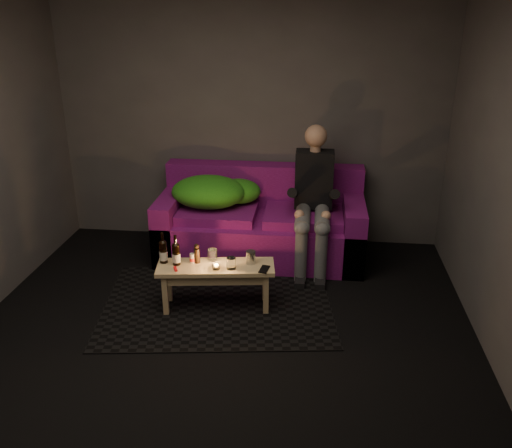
{
  "coord_description": "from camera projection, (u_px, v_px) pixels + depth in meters",
  "views": [
    {
      "loc": [
        0.68,
        -3.26,
        2.43
      ],
      "look_at": [
        0.16,
        1.39,
        0.51
      ],
      "focal_mm": 38.0,
      "sensor_mm": 36.0,
      "label": 1
    }
  ],
  "objects": [
    {
      "name": "salt_shaker",
      "position": [
        192.0,
        258.0,
        4.53
      ],
      "size": [
        0.05,
        0.05,
        0.09
      ],
      "primitive_type": "cylinder",
      "rotation": [
        0.0,
        0.0,
        0.2
      ],
      "color": "silver",
      "rests_on": "coffee_table"
    },
    {
      "name": "pepper_mill",
      "position": [
        197.0,
        256.0,
        4.52
      ],
      "size": [
        0.06,
        0.06,
        0.13
      ],
      "primitive_type": "cylinder",
      "rotation": [
        0.0,
        0.0,
        -0.4
      ],
      "color": "black",
      "rests_on": "coffee_table"
    },
    {
      "name": "rug",
      "position": [
        218.0,
        303.0,
        4.69
      ],
      "size": [
        2.12,
        1.66,
        0.01
      ],
      "primitive_type": "cube",
      "rotation": [
        0.0,
        0.0,
        0.13
      ],
      "color": "black",
      "rests_on": "floor"
    },
    {
      "name": "red_lighter",
      "position": [
        175.0,
        269.0,
        4.43
      ],
      "size": [
        0.05,
        0.08,
        0.01
      ],
      "primitive_type": "cube",
      "rotation": [
        0.0,
        0.0,
        0.4
      ],
      "color": "red",
      "rests_on": "coffee_table"
    },
    {
      "name": "room",
      "position": [
        219.0,
        123.0,
        3.79
      ],
      "size": [
        4.5,
        4.5,
        4.5
      ],
      "color": "silver",
      "rests_on": "ground"
    },
    {
      "name": "smartphone",
      "position": [
        264.0,
        269.0,
        4.42
      ],
      "size": [
        0.09,
        0.15,
        0.01
      ],
      "primitive_type": "cube",
      "rotation": [
        0.0,
        0.0,
        -0.16
      ],
      "color": "black",
      "rests_on": "coffee_table"
    },
    {
      "name": "coffee_table",
      "position": [
        216.0,
        273.0,
        4.53
      ],
      "size": [
        1.01,
        0.44,
        0.4
      ],
      "rotation": [
        0.0,
        0.0,
        0.13
      ],
      "color": "#DCBF80",
      "rests_on": "rug"
    },
    {
      "name": "steel_cup",
      "position": [
        251.0,
        257.0,
        4.52
      ],
      "size": [
        0.1,
        0.1,
        0.11
      ],
      "primitive_type": "cylinder",
      "rotation": [
        0.0,
        0.0,
        -0.25
      ],
      "color": "#ACAEB2",
      "rests_on": "coffee_table"
    },
    {
      "name": "tumbler_front",
      "position": [
        231.0,
        263.0,
        4.43
      ],
      "size": [
        0.1,
        0.1,
        0.1
      ],
      "primitive_type": "cylinder",
      "rotation": [
        0.0,
        0.0,
        -0.27
      ],
      "color": "white",
      "rests_on": "coffee_table"
    },
    {
      "name": "beer_bottle_b",
      "position": [
        176.0,
        254.0,
        4.48
      ],
      "size": [
        0.07,
        0.07,
        0.26
      ],
      "color": "black",
      "rests_on": "coffee_table"
    },
    {
      "name": "sofa",
      "position": [
        261.0,
        225.0,
        5.52
      ],
      "size": [
        2.04,
        0.92,
        0.88
      ],
      "color": "#670D59",
      "rests_on": "floor"
    },
    {
      "name": "beer_bottle_a",
      "position": [
        163.0,
        252.0,
        4.51
      ],
      "size": [
        0.07,
        0.07,
        0.27
      ],
      "color": "black",
      "rests_on": "coffee_table"
    },
    {
      "name": "tealight",
      "position": [
        216.0,
        266.0,
        4.43
      ],
      "size": [
        0.07,
        0.07,
        0.05
      ],
      "color": "white",
      "rests_on": "coffee_table"
    },
    {
      "name": "person",
      "position": [
        313.0,
        197.0,
        5.17
      ],
      "size": [
        0.37,
        0.85,
        1.36
      ],
      "color": "black",
      "rests_on": "sofa"
    },
    {
      "name": "green_blanket",
      "position": [
        214.0,
        192.0,
        5.43
      ],
      "size": [
        0.9,
        0.61,
        0.31
      ],
      "color": "#207B16",
      "rests_on": "sofa"
    },
    {
      "name": "floor",
      "position": [
        214.0,
        358.0,
        3.99
      ],
      "size": [
        4.5,
        4.5,
        0.0
      ],
      "primitive_type": "plane",
      "color": "black",
      "rests_on": "ground"
    },
    {
      "name": "tumbler_back",
      "position": [
        212.0,
        254.0,
        4.58
      ],
      "size": [
        0.1,
        0.1,
        0.09
      ],
      "primitive_type": "cylinder",
      "rotation": [
        0.0,
        0.0,
        -0.26
      ],
      "color": "white",
      "rests_on": "coffee_table"
    }
  ]
}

